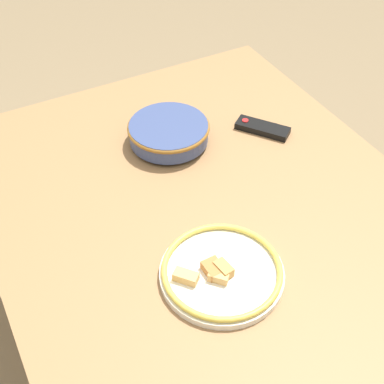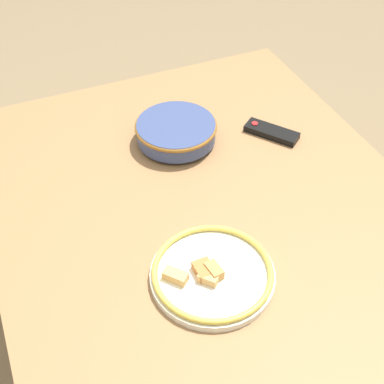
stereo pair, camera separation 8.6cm
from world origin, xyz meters
The scene contains 5 objects.
ground_plane centered at (0.00, 0.00, 0.00)m, with size 8.00×8.00×0.00m, color #7F6B4C.
dining_table centered at (0.00, 0.00, 0.68)m, with size 1.27×1.09×0.75m.
noodle_bowl centered at (-0.25, 0.03, 0.79)m, with size 0.24×0.24×0.07m.
food_plate centered at (0.24, -0.09, 0.77)m, with size 0.29×0.29×0.04m.
tv_remote centered at (-0.17, 0.30, 0.76)m, with size 0.16×0.14×0.02m.
Camera 1 is at (0.87, -0.50, 1.74)m, focal length 50.00 mm.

